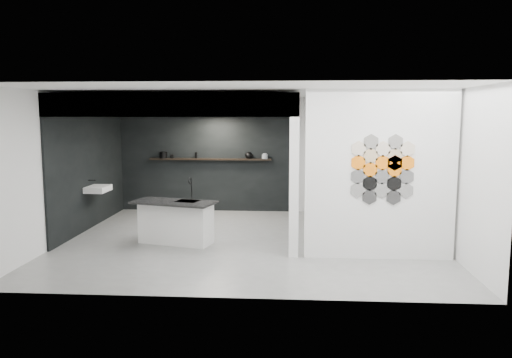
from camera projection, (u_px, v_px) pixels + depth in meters
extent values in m
cube|color=slate|center=(250.00, 241.00, 9.51)|extent=(7.00, 6.00, 0.01)
cube|color=silver|center=(380.00, 175.00, 8.19)|extent=(2.45, 0.15, 2.80)
cube|color=black|center=(207.00, 164.00, 12.38)|extent=(4.40, 0.04, 2.35)
cube|color=black|center=(90.00, 172.00, 10.57)|extent=(0.04, 4.00, 2.35)
cube|color=silver|center=(190.00, 107.00, 10.25)|extent=(4.40, 4.00, 0.40)
cube|color=silver|center=(294.00, 188.00, 8.31)|extent=(0.16, 0.16, 2.35)
cube|color=silver|center=(168.00, 105.00, 8.35)|extent=(4.40, 0.16, 0.40)
cube|color=silver|center=(98.00, 189.00, 10.40)|extent=(0.40, 0.60, 0.12)
cube|color=black|center=(210.00, 159.00, 12.25)|extent=(3.00, 0.15, 0.04)
cube|color=silver|center=(176.00, 223.00, 9.29)|extent=(1.42, 0.82, 0.77)
cube|color=black|center=(174.00, 202.00, 9.17)|extent=(1.64, 1.04, 0.04)
cube|color=black|center=(187.00, 201.00, 9.21)|extent=(0.48, 0.43, 0.01)
cylinder|color=black|center=(192.00, 190.00, 9.35)|extent=(0.03, 0.03, 0.36)
torus|color=black|center=(190.00, 181.00, 9.28)|extent=(0.05, 0.13, 0.13)
cylinder|color=black|center=(163.00, 155.00, 12.31)|extent=(0.24, 0.24, 0.16)
ellipsoid|color=black|center=(249.00, 155.00, 12.18)|extent=(0.25, 0.25, 0.16)
cylinder|color=gray|center=(265.00, 156.00, 12.15)|extent=(0.15, 0.15, 0.11)
cylinder|color=gray|center=(265.00, 156.00, 12.15)|extent=(0.10, 0.10, 0.13)
cylinder|color=black|center=(196.00, 155.00, 12.26)|extent=(0.07, 0.07, 0.15)
cylinder|color=black|center=(172.00, 156.00, 12.31)|extent=(0.10, 0.10, 0.09)
cylinder|color=silver|center=(358.00, 190.00, 8.16)|extent=(0.26, 0.02, 0.26)
cylinder|color=black|center=(358.00, 176.00, 8.13)|extent=(0.26, 0.02, 0.26)
cylinder|color=orange|center=(358.00, 163.00, 8.10)|extent=(0.26, 0.02, 0.26)
cylinder|color=beige|center=(359.00, 149.00, 8.07)|extent=(0.26, 0.02, 0.26)
cylinder|color=#2D2D2D|center=(369.00, 197.00, 8.16)|extent=(0.26, 0.02, 0.26)
cylinder|color=black|center=(370.00, 183.00, 8.13)|extent=(0.26, 0.02, 0.26)
cylinder|color=orange|center=(370.00, 170.00, 8.10)|extent=(0.26, 0.02, 0.26)
cylinder|color=tan|center=(371.00, 156.00, 8.07)|extent=(0.26, 0.02, 0.26)
cylinder|color=#66635E|center=(371.00, 142.00, 8.05)|extent=(0.26, 0.02, 0.26)
cylinder|color=silver|center=(382.00, 190.00, 8.13)|extent=(0.26, 0.02, 0.26)
cylinder|color=black|center=(382.00, 177.00, 8.11)|extent=(0.26, 0.02, 0.26)
cylinder|color=orange|center=(383.00, 163.00, 8.08)|extent=(0.26, 0.02, 0.26)
cylinder|color=beige|center=(383.00, 149.00, 8.05)|extent=(0.26, 0.02, 0.26)
cylinder|color=#2D2D2D|center=(394.00, 197.00, 8.14)|extent=(0.26, 0.02, 0.26)
cylinder|color=black|center=(394.00, 184.00, 8.11)|extent=(0.26, 0.02, 0.26)
cylinder|color=orange|center=(395.00, 170.00, 8.08)|extent=(0.26, 0.02, 0.26)
cylinder|color=tan|center=(395.00, 156.00, 8.05)|extent=(0.26, 0.02, 0.26)
cylinder|color=#66635E|center=(396.00, 142.00, 8.02)|extent=(0.26, 0.02, 0.26)
cylinder|color=silver|center=(406.00, 190.00, 8.11)|extent=(0.26, 0.02, 0.26)
cylinder|color=black|center=(407.00, 177.00, 8.08)|extent=(0.26, 0.02, 0.26)
cylinder|color=orange|center=(407.00, 163.00, 8.05)|extent=(0.26, 0.02, 0.26)
cylinder|color=beige|center=(408.00, 149.00, 8.02)|extent=(0.26, 0.02, 0.26)
cylinder|color=orange|center=(395.00, 163.00, 8.06)|extent=(0.26, 0.02, 0.26)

